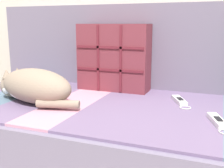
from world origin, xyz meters
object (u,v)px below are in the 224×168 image
object	(u,v)px
sleeping_cat	(33,86)
game_remote_far	(180,101)
throw_pillow_quilted	(114,57)
couch	(135,146)
game_remote_near	(218,121)

from	to	relation	value
sleeping_cat	game_remote_far	distance (m)	0.67
throw_pillow_quilted	couch	bearing A→B (deg)	-50.52
couch	throw_pillow_quilted	size ratio (longest dim) A/B	5.12
couch	throw_pillow_quilted	bearing A→B (deg)	129.48
game_remote_near	couch	bearing A→B (deg)	158.44
throw_pillow_quilted	game_remote_near	size ratio (longest dim) A/B	1.97
game_remote_near	game_remote_far	bearing A→B (deg)	126.03
game_remote_near	throw_pillow_quilted	bearing A→B (deg)	145.53
sleeping_cat	throw_pillow_quilted	bearing A→B (deg)	55.53
couch	game_remote_near	world-z (taller)	game_remote_near
sleeping_cat	game_remote_near	distance (m)	0.79
game_remote_near	sleeping_cat	bearing A→B (deg)	179.89
sleeping_cat	game_remote_far	xyz separation A→B (m)	(0.63, 0.23, -0.07)
throw_pillow_quilted	sleeping_cat	distance (m)	0.46
couch	game_remote_far	world-z (taller)	game_remote_far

